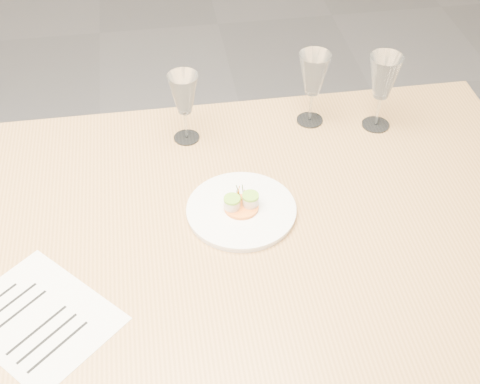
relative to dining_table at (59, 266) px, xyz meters
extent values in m
cube|color=tan|center=(0.00, 0.00, 0.05)|extent=(2.40, 1.00, 0.04)
cylinder|color=tan|center=(1.10, 0.40, -0.33)|extent=(0.07, 0.07, 0.71)
cylinder|color=white|center=(0.44, 0.04, 0.07)|extent=(0.26, 0.26, 0.01)
cylinder|color=white|center=(0.44, 0.04, 0.08)|extent=(0.26, 0.26, 0.01)
cylinder|color=orange|center=(0.44, 0.04, 0.09)|extent=(0.08, 0.08, 0.01)
cylinder|color=beige|center=(0.42, 0.04, 0.10)|extent=(0.04, 0.04, 0.02)
cylinder|color=beige|center=(0.46, 0.04, 0.10)|extent=(0.04, 0.04, 0.02)
cylinder|color=#8EC837|center=(0.42, 0.04, 0.12)|extent=(0.04, 0.04, 0.01)
cylinder|color=#8EC837|center=(0.46, 0.04, 0.12)|extent=(0.04, 0.04, 0.01)
cylinder|color=tan|center=(0.49, 0.00, 0.08)|extent=(0.04, 0.04, 0.00)
cube|color=white|center=(-0.02, -0.20, 0.07)|extent=(0.38, 0.38, 0.00)
cube|color=black|center=(-0.09, -0.16, 0.07)|extent=(0.12, 0.11, 0.00)
cube|color=black|center=(-0.07, -0.18, 0.07)|extent=(0.12, 0.11, 0.00)
cube|color=black|center=(-0.02, -0.23, 0.07)|extent=(0.12, 0.11, 0.00)
cube|color=black|center=(0.00, -0.25, 0.07)|extent=(0.12, 0.11, 0.00)
cube|color=black|center=(0.02, -0.28, 0.07)|extent=(0.12, 0.11, 0.00)
cylinder|color=white|center=(0.34, 0.35, 0.07)|extent=(0.07, 0.07, 0.00)
cylinder|color=white|center=(0.34, 0.35, 0.11)|extent=(0.01, 0.01, 0.09)
cone|color=white|center=(0.34, 0.35, 0.21)|extent=(0.08, 0.08, 0.11)
cylinder|color=white|center=(0.69, 0.38, 0.07)|extent=(0.07, 0.07, 0.00)
cylinder|color=white|center=(0.69, 0.38, 0.12)|extent=(0.01, 0.01, 0.09)
cone|color=white|center=(0.69, 0.38, 0.22)|extent=(0.09, 0.09, 0.12)
cylinder|color=white|center=(0.86, 0.33, 0.07)|extent=(0.08, 0.08, 0.00)
cylinder|color=white|center=(0.86, 0.33, 0.12)|extent=(0.01, 0.01, 0.09)
cone|color=white|center=(0.86, 0.33, 0.23)|extent=(0.09, 0.09, 0.12)
camera|label=1|loc=(0.26, -1.09, 1.19)|focal=50.00mm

